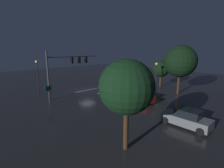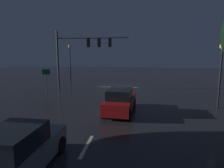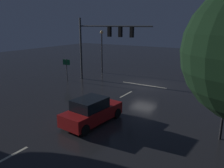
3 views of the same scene
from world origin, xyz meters
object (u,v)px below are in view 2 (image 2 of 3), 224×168
route_sign (46,75)px  car_distant (17,153)px  street_lamp_left_kerb (221,63)px  traffic_signal_assembly (82,48)px  street_lamp_right_kerb (70,57)px  car_approaching (120,101)px

route_sign → car_distant: bearing=112.6°
street_lamp_left_kerb → route_sign: street_lamp_left_kerb is taller
traffic_signal_assembly → street_lamp_right_kerb: (3.04, -4.07, -1.06)m
car_approaching → car_distant: bearing=69.4°
street_lamp_right_kerb → route_sign: (0.89, 5.75, -2.01)m
traffic_signal_assembly → route_sign: bearing=23.1°
route_sign → car_approaching: bearing=140.2°
car_approaching → traffic_signal_assembly: bearing=-60.4°
street_lamp_right_kerb → car_approaching: bearing=121.9°
traffic_signal_assembly → car_approaching: 11.54m
street_lamp_left_kerb → street_lamp_right_kerb: size_ratio=0.90×
car_approaching → street_lamp_left_kerb: size_ratio=0.91×
street_lamp_right_kerb → route_sign: 6.16m
traffic_signal_assembly → car_distant: size_ratio=1.99×
car_approaching → route_sign: bearing=-39.8°
car_approaching → street_lamp_right_kerb: street_lamp_right_kerb is taller
street_lamp_left_kerb → street_lamp_right_kerb: street_lamp_right_kerb is taller
traffic_signal_assembly → street_lamp_right_kerb: 5.19m
car_distant → street_lamp_left_kerb: 14.39m
car_approaching → car_distant: same height
route_sign → street_lamp_right_kerb: bearing=-98.8°
traffic_signal_assembly → car_approaching: bearing=119.6°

